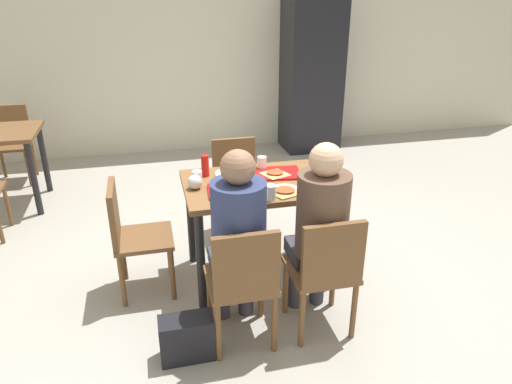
# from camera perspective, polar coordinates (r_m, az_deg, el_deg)

# --- Properties ---
(ground_plane) EXTENTS (10.00, 10.00, 0.02)m
(ground_plane) POSITION_cam_1_polar(r_m,az_deg,el_deg) (3.71, 0.00, -10.02)
(ground_plane) COLOR #9E998E
(back_wall) EXTENTS (10.00, 0.10, 2.80)m
(back_wall) POSITION_cam_1_polar(r_m,az_deg,el_deg) (6.27, -7.17, 17.71)
(back_wall) COLOR beige
(back_wall) RESTS_ON ground_plane
(main_table) EXTENTS (1.02, 0.73, 0.77)m
(main_table) POSITION_cam_1_polar(r_m,az_deg,el_deg) (3.39, 0.00, -0.68)
(main_table) COLOR brown
(main_table) RESTS_ON ground_plane
(chair_near_left) EXTENTS (0.40, 0.40, 0.84)m
(chair_near_left) POSITION_cam_1_polar(r_m,az_deg,el_deg) (2.78, -1.56, -10.55)
(chair_near_left) COLOR brown
(chair_near_left) RESTS_ON ground_plane
(chair_near_right) EXTENTS (0.40, 0.40, 0.84)m
(chair_near_right) POSITION_cam_1_polar(r_m,az_deg,el_deg) (2.91, 8.46, -9.11)
(chair_near_right) COLOR brown
(chair_near_right) RESTS_ON ground_plane
(chair_far_side) EXTENTS (0.40, 0.40, 0.84)m
(chair_far_side) POSITION_cam_1_polar(r_m,az_deg,el_deg) (4.12, -2.42, 1.47)
(chair_far_side) COLOR brown
(chair_far_side) RESTS_ON ground_plane
(chair_left_end) EXTENTS (0.40, 0.40, 0.84)m
(chair_left_end) POSITION_cam_1_polar(r_m,az_deg,el_deg) (3.39, -14.94, -4.65)
(chair_left_end) COLOR brown
(chair_left_end) RESTS_ON ground_plane
(person_in_red) EXTENTS (0.32, 0.42, 1.25)m
(person_in_red) POSITION_cam_1_polar(r_m,az_deg,el_deg) (2.77, -2.22, -4.75)
(person_in_red) COLOR #383842
(person_in_red) RESTS_ON ground_plane
(person_in_brown_jacket) EXTENTS (0.32, 0.42, 1.25)m
(person_in_brown_jacket) POSITION_cam_1_polar(r_m,az_deg,el_deg) (2.90, 7.75, -3.58)
(person_in_brown_jacket) COLOR #383842
(person_in_brown_jacket) RESTS_ON ground_plane
(tray_red_near) EXTENTS (0.38, 0.29, 0.02)m
(tray_red_near) POSITION_cam_1_polar(r_m,az_deg,el_deg) (3.19, -2.60, 0.19)
(tray_red_near) COLOR #B21414
(tray_red_near) RESTS_ON main_table
(tray_red_far) EXTENTS (0.39, 0.30, 0.02)m
(tray_red_far) POSITION_cam_1_polar(r_m,az_deg,el_deg) (3.48, 2.45, 2.28)
(tray_red_far) COLOR #B21414
(tray_red_far) RESTS_ON main_table
(paper_plate_center) EXTENTS (0.22, 0.22, 0.01)m
(paper_plate_center) POSITION_cam_1_polar(r_m,az_deg,el_deg) (3.49, -3.22, 2.28)
(paper_plate_center) COLOR white
(paper_plate_center) RESTS_ON main_table
(paper_plate_near_edge) EXTENTS (0.22, 0.22, 0.01)m
(paper_plate_near_edge) POSITION_cam_1_polar(r_m,az_deg,el_deg) (3.20, 3.51, 0.18)
(paper_plate_near_edge) COLOR white
(paper_plate_near_edge) RESTS_ON main_table
(pizza_slice_a) EXTENTS (0.23, 0.27, 0.02)m
(pizza_slice_a) POSITION_cam_1_polar(r_m,az_deg,el_deg) (3.19, -2.96, 0.51)
(pizza_slice_a) COLOR tan
(pizza_slice_a) RESTS_ON tray_red_near
(pizza_slice_b) EXTENTS (0.23, 0.22, 0.02)m
(pizza_slice_b) POSITION_cam_1_polar(r_m,az_deg,el_deg) (3.44, 2.33, 2.34)
(pizza_slice_b) COLOR #DBAD60
(pizza_slice_b) RESTS_ON tray_red_far
(pizza_slice_c) EXTENTS (0.23, 0.24, 0.02)m
(pizza_slice_c) POSITION_cam_1_polar(r_m,az_deg,el_deg) (3.51, -2.92, 2.63)
(pizza_slice_c) COLOR #DBAD60
(pizza_slice_c) RESTS_ON paper_plate_center
(pizza_slice_d) EXTENTS (0.25, 0.24, 0.02)m
(pizza_slice_d) POSITION_cam_1_polar(r_m,az_deg,el_deg) (3.17, 3.51, 0.19)
(pizza_slice_d) COLOR tan
(pizza_slice_d) RESTS_ON paper_plate_near_edge
(plastic_cup_a) EXTENTS (0.07, 0.07, 0.10)m
(plastic_cup_a) POSITION_cam_1_polar(r_m,az_deg,el_deg) (3.60, -1.55, 3.76)
(plastic_cup_a) COLOR white
(plastic_cup_a) RESTS_ON main_table
(plastic_cup_b) EXTENTS (0.07, 0.07, 0.10)m
(plastic_cup_b) POSITION_cam_1_polar(r_m,az_deg,el_deg) (3.05, 1.82, -0.06)
(plastic_cup_b) COLOR white
(plastic_cup_b) RESTS_ON main_table
(plastic_cup_c) EXTENTS (0.07, 0.07, 0.10)m
(plastic_cup_c) POSITION_cam_1_polar(r_m,az_deg,el_deg) (3.31, -7.14, 1.72)
(plastic_cup_c) COLOR white
(plastic_cup_c) RESTS_ON main_table
(plastic_cup_d) EXTENTS (0.07, 0.07, 0.10)m
(plastic_cup_d) POSITION_cam_1_polar(r_m,az_deg,el_deg) (3.56, 0.72, 3.54)
(plastic_cup_d) COLOR white
(plastic_cup_d) RESTS_ON main_table
(soda_can) EXTENTS (0.07, 0.07, 0.12)m
(soda_can) POSITION_cam_1_polar(r_m,az_deg,el_deg) (3.45, 6.97, 2.90)
(soda_can) COLOR #B7BCC6
(soda_can) RESTS_ON main_table
(condiment_bottle) EXTENTS (0.06, 0.06, 0.16)m
(condiment_bottle) POSITION_cam_1_polar(r_m,az_deg,el_deg) (3.44, -6.19, 3.19)
(condiment_bottle) COLOR red
(condiment_bottle) RESTS_ON main_table
(foil_bundle) EXTENTS (0.10, 0.10, 0.10)m
(foil_bundle) POSITION_cam_1_polar(r_m,az_deg,el_deg) (3.24, -7.43, 1.20)
(foil_bundle) COLOR silver
(foil_bundle) RESTS_ON main_table
(handbag) EXTENTS (0.32, 0.16, 0.28)m
(handbag) POSITION_cam_1_polar(r_m,az_deg,el_deg) (2.95, -8.39, -17.11)
(handbag) COLOR black
(handbag) RESTS_ON ground_plane
(drink_fridge) EXTENTS (0.70, 0.60, 1.90)m
(drink_fridge) POSITION_cam_1_polar(r_m,az_deg,el_deg) (6.32, 6.72, 13.66)
(drink_fridge) COLOR black
(drink_fridge) RESTS_ON ground_plane
(background_chair_far) EXTENTS (0.40, 0.40, 0.84)m
(background_chair_far) POSITION_cam_1_polar(r_m,az_deg,el_deg) (5.93, -27.52, 5.82)
(background_chair_far) COLOR brown
(background_chair_far) RESTS_ON ground_plane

